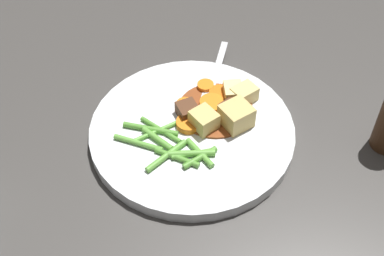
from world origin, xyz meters
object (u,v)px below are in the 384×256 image
at_px(carrot_slice_0, 220,94).
at_px(fork, 214,82).
at_px(meat_chunk_1, 231,109).
at_px(carrot_slice_3, 205,86).
at_px(potato_chunk_0, 231,91).
at_px(carrot_slice_4, 191,122).
at_px(carrot_slice_2, 185,105).
at_px(dinner_plate, 192,132).
at_px(carrot_slice_1, 212,104).
at_px(potato_chunk_1, 244,94).
at_px(potato_chunk_3, 236,116).
at_px(potato_chunk_2, 204,120).
at_px(meat_chunk_0, 188,111).

height_order(carrot_slice_0, fork, carrot_slice_0).
relative_size(meat_chunk_1, fork, 0.17).
xyz_separation_m(carrot_slice_3, potato_chunk_0, (0.01, -0.04, 0.01)).
bearing_deg(carrot_slice_4, carrot_slice_2, 57.91).
bearing_deg(meat_chunk_1, carrot_slice_4, 155.69).
xyz_separation_m(carrot_slice_0, carrot_slice_2, (-0.05, 0.02, -0.00)).
distance_m(dinner_plate, carrot_slice_2, 0.04).
bearing_deg(carrot_slice_1, carrot_slice_0, 14.47).
relative_size(potato_chunk_1, potato_chunk_3, 0.89).
xyz_separation_m(potato_chunk_1, potato_chunk_2, (-0.08, 0.00, 0.00)).
relative_size(carrot_slice_4, fork, 0.22).
height_order(carrot_slice_1, potato_chunk_0, potato_chunk_0).
bearing_deg(carrot_slice_4, potato_chunk_0, -2.32).
relative_size(carrot_slice_2, potato_chunk_1, 0.77).
bearing_deg(carrot_slice_0, dinner_plate, -167.97).
height_order(carrot_slice_2, potato_chunk_1, potato_chunk_1).
xyz_separation_m(meat_chunk_1, fork, (0.03, 0.06, -0.01)).
bearing_deg(carrot_slice_0, carrot_slice_3, 96.35).
bearing_deg(meat_chunk_0, potato_chunk_3, -59.33).
distance_m(carrot_slice_3, meat_chunk_1, 0.06).
bearing_deg(potato_chunk_3, potato_chunk_2, 142.57).
relative_size(potato_chunk_1, meat_chunk_0, 1.17).
distance_m(carrot_slice_2, meat_chunk_0, 0.02).
relative_size(carrot_slice_1, fork, 0.22).
bearing_deg(dinner_plate, carrot_slice_4, 59.49).
bearing_deg(dinner_plate, carrot_slice_0, 12.03).
bearing_deg(carrot_slice_0, meat_chunk_0, 174.56).
bearing_deg(carrot_slice_2, potato_chunk_0, -27.02).
distance_m(carrot_slice_0, meat_chunk_0, 0.06).
relative_size(carrot_slice_3, potato_chunk_3, 0.63).
xyz_separation_m(potato_chunk_1, potato_chunk_3, (-0.04, -0.02, 0.00)).
bearing_deg(potato_chunk_0, potato_chunk_3, -131.19).
bearing_deg(potato_chunk_0, meat_chunk_1, -139.53).
bearing_deg(carrot_slice_2, carrot_slice_3, 8.01).
height_order(potato_chunk_1, meat_chunk_0, potato_chunk_1).
bearing_deg(carrot_slice_4, carrot_slice_3, 27.92).
xyz_separation_m(carrot_slice_0, meat_chunk_1, (-0.01, -0.03, 0.00)).
xyz_separation_m(carrot_slice_1, potato_chunk_1, (0.04, -0.02, 0.01)).
relative_size(carrot_slice_0, potato_chunk_3, 0.83).
bearing_deg(meat_chunk_0, carrot_slice_1, -17.51).
height_order(carrot_slice_1, carrot_slice_4, same).
height_order(carrot_slice_4, potato_chunk_2, potato_chunk_2).
relative_size(carrot_slice_0, carrot_slice_1, 0.91).
xyz_separation_m(potato_chunk_2, meat_chunk_1, (0.05, -0.01, -0.00)).
height_order(carrot_slice_3, potato_chunk_1, potato_chunk_1).
height_order(carrot_slice_2, carrot_slice_4, carrot_slice_4).
xyz_separation_m(meat_chunk_0, fork, (0.07, 0.02, -0.01)).
distance_m(carrot_slice_1, meat_chunk_0, 0.04).
height_order(potato_chunk_3, fork, potato_chunk_3).
xyz_separation_m(potato_chunk_3, meat_chunk_0, (-0.03, 0.06, -0.01)).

